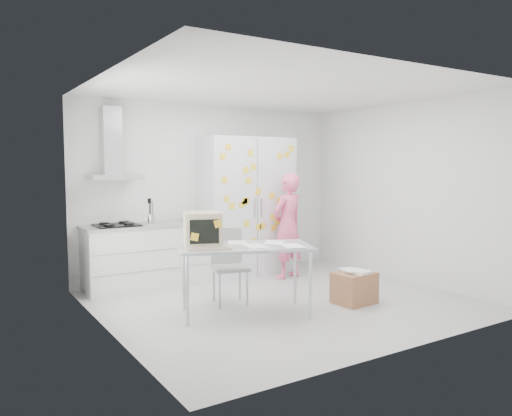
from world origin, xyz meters
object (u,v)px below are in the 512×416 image
desk (218,237)px  cardboard_box (354,287)px  person (288,226)px  chair (229,261)px

desk → cardboard_box: bearing=4.9°
person → cardboard_box: size_ratio=3.11×
person → cardboard_box: person is taller
person → chair: (-1.47, -0.74, -0.28)m
person → chair: size_ratio=1.71×
desk → chair: (0.37, 0.42, -0.38)m
desk → chair: bearing=69.3°
desk → chair: 0.67m
desk → cardboard_box: size_ratio=3.23×
chair → cardboard_box: chair is taller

